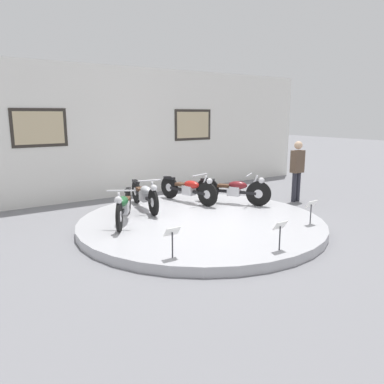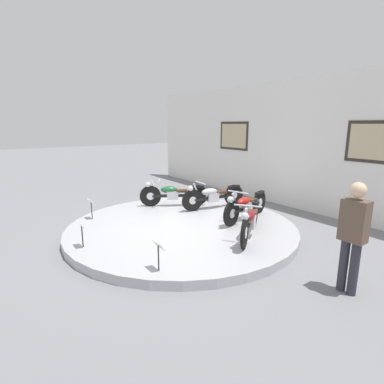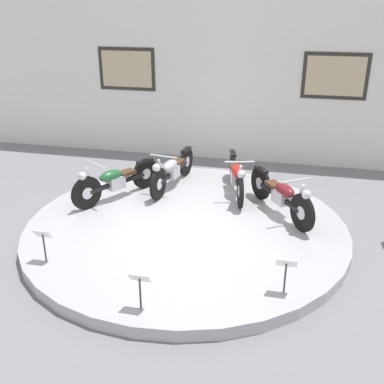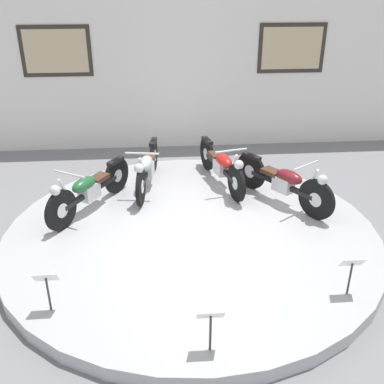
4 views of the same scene
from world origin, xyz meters
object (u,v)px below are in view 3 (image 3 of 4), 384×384
(motorcycle_silver, at_px, (172,170))
(motorcycle_red, at_px, (237,175))
(motorcycle_green, at_px, (115,180))
(info_placard_front_right, at_px, (286,268))
(info_placard_front_centre, at_px, (140,283))
(info_placard_front_left, at_px, (43,238))
(motorcycle_maroon, at_px, (281,194))

(motorcycle_silver, height_order, motorcycle_red, same)
(motorcycle_green, height_order, motorcycle_silver, motorcycle_silver)
(motorcycle_silver, distance_m, info_placard_front_right, 3.82)
(motorcycle_green, height_order, info_placard_front_right, motorcycle_green)
(motorcycle_green, distance_m, motorcycle_silver, 1.17)
(motorcycle_silver, relative_size, info_placard_front_right, 3.79)
(motorcycle_red, bearing_deg, motorcycle_silver, -179.96)
(motorcycle_red, relative_size, info_placard_front_centre, 3.74)
(motorcycle_red, relative_size, info_placard_front_right, 3.74)
(motorcycle_green, height_order, info_placard_front_centre, motorcycle_green)
(info_placard_front_left, bearing_deg, motorcycle_silver, 71.18)
(motorcycle_red, distance_m, info_placard_front_right, 3.22)
(motorcycle_maroon, distance_m, info_placard_front_right, 2.29)
(info_placard_front_left, bearing_deg, motorcycle_maroon, 35.67)
(motorcycle_green, height_order, motorcycle_red, motorcycle_red)
(motorcycle_green, relative_size, motorcycle_silver, 0.87)
(motorcycle_silver, xyz_separation_m, info_placard_front_right, (2.30, -3.05, -0.01))
(motorcycle_maroon, bearing_deg, info_placard_front_left, -144.33)
(motorcycle_silver, distance_m, motorcycle_maroon, 2.28)
(info_placard_front_centre, relative_size, info_placard_front_right, 1.00)
(motorcycle_red, height_order, motorcycle_maroon, motorcycle_maroon)
(motorcycle_green, bearing_deg, info_placard_front_left, -94.08)
(motorcycle_red, height_order, info_placard_front_centre, motorcycle_red)
(motorcycle_maroon, xyz_separation_m, info_placard_front_centre, (-1.51, -3.00, -0.01))
(info_placard_front_left, bearing_deg, info_placard_front_right, 0.00)
(motorcycle_silver, xyz_separation_m, info_placard_front_left, (-1.04, -3.05, -0.01))
(motorcycle_green, xyz_separation_m, motorcycle_red, (2.15, 0.77, 0.00))
(motorcycle_green, relative_size, info_placard_front_right, 3.32)
(motorcycle_silver, xyz_separation_m, motorcycle_maroon, (2.14, -0.77, 0.01))
(info_placard_front_left, bearing_deg, info_placard_front_centre, -23.21)
(info_placard_front_right, bearing_deg, motorcycle_silver, 127.08)
(motorcycle_red, bearing_deg, motorcycle_maroon, -41.24)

